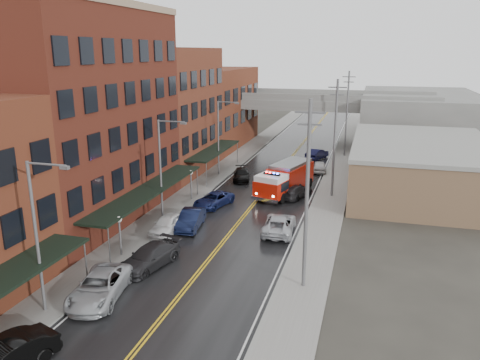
# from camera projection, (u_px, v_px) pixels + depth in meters

# --- Properties ---
(road) EXTENTS (11.00, 160.00, 0.02)m
(road) POSITION_uv_depth(u_px,v_px,m) (253.00, 206.00, 45.78)
(road) COLOR black
(road) RESTS_ON ground
(sidewalk_left) EXTENTS (3.00, 160.00, 0.15)m
(sidewalk_left) POSITION_uv_depth(u_px,v_px,m) (183.00, 199.00, 47.68)
(sidewalk_left) COLOR slate
(sidewalk_left) RESTS_ON ground
(sidewalk_right) EXTENTS (3.00, 160.00, 0.15)m
(sidewalk_right) POSITION_uv_depth(u_px,v_px,m) (328.00, 212.00, 43.85)
(sidewalk_right) COLOR slate
(sidewalk_right) RESTS_ON ground
(curb_left) EXTENTS (0.30, 160.00, 0.15)m
(curb_left) POSITION_uv_depth(u_px,v_px,m) (198.00, 200.00, 47.25)
(curb_left) COLOR gray
(curb_left) RESTS_ON ground
(curb_right) EXTENTS (0.30, 160.00, 0.15)m
(curb_right) POSITION_uv_depth(u_px,v_px,m) (310.00, 210.00, 44.28)
(curb_right) COLOR gray
(curb_right) RESTS_ON ground
(brick_building_b) EXTENTS (9.00, 20.00, 18.00)m
(brick_building_b) POSITION_uv_depth(u_px,v_px,m) (84.00, 118.00, 40.39)
(brick_building_b) COLOR #4C1B14
(brick_building_b) RESTS_ON ground
(brick_building_c) EXTENTS (9.00, 15.00, 15.00)m
(brick_building_c) POSITION_uv_depth(u_px,v_px,m) (169.00, 111.00, 57.02)
(brick_building_c) COLOR #5D2A1B
(brick_building_c) RESTS_ON ground
(brick_building_far) EXTENTS (9.00, 20.00, 12.00)m
(brick_building_far) POSITION_uv_depth(u_px,v_px,m) (215.00, 108.00, 73.64)
(brick_building_far) COLOR #612D19
(brick_building_far) RESTS_ON ground
(tan_building) EXTENTS (14.00, 22.00, 5.00)m
(tan_building) POSITION_uv_depth(u_px,v_px,m) (420.00, 168.00, 50.18)
(tan_building) COLOR brown
(tan_building) RESTS_ON ground
(right_far_block) EXTENTS (18.00, 30.00, 8.00)m
(right_far_block) POSITION_uv_depth(u_px,v_px,m) (418.00, 118.00, 77.07)
(right_far_block) COLOR slate
(right_far_block) RESTS_ON ground
(awning_1) EXTENTS (2.60, 18.00, 3.09)m
(awning_1) POSITION_uv_depth(u_px,v_px,m) (149.00, 190.00, 40.47)
(awning_1) COLOR black
(awning_1) RESTS_ON ground
(awning_2) EXTENTS (2.60, 13.00, 3.09)m
(awning_2) POSITION_uv_depth(u_px,v_px,m) (214.00, 150.00, 56.69)
(awning_2) COLOR black
(awning_2) RESTS_ON ground
(globe_lamp_1) EXTENTS (0.44, 0.44, 3.12)m
(globe_lamp_1) POSITION_uv_depth(u_px,v_px,m) (119.00, 227.00, 33.87)
(globe_lamp_1) COLOR #59595B
(globe_lamp_1) RESTS_ON ground
(globe_lamp_2) EXTENTS (0.44, 0.44, 3.12)m
(globe_lamp_2) POSITION_uv_depth(u_px,v_px,m) (191.00, 178.00, 46.85)
(globe_lamp_2) COLOR #59595B
(globe_lamp_2) RESTS_ON ground
(street_lamp_0) EXTENTS (2.64, 0.22, 9.00)m
(street_lamp_0) POSITION_uv_depth(u_px,v_px,m) (39.00, 229.00, 25.73)
(street_lamp_0) COLOR #59595B
(street_lamp_0) RESTS_ON ground
(street_lamp_1) EXTENTS (2.64, 0.22, 9.00)m
(street_lamp_1) POSITION_uv_depth(u_px,v_px,m) (163.00, 164.00, 40.56)
(street_lamp_1) COLOR #59595B
(street_lamp_1) RESTS_ON ground
(street_lamp_2) EXTENTS (2.64, 0.22, 9.00)m
(street_lamp_2) POSITION_uv_depth(u_px,v_px,m) (220.00, 133.00, 55.40)
(street_lamp_2) COLOR #59595B
(street_lamp_2) RESTS_ON ground
(utility_pole_0) EXTENTS (1.80, 0.24, 12.00)m
(utility_pole_0) POSITION_uv_depth(u_px,v_px,m) (307.00, 193.00, 28.30)
(utility_pole_0) COLOR #59595B
(utility_pole_0) RESTS_ON ground
(utility_pole_1) EXTENTS (1.80, 0.24, 12.00)m
(utility_pole_1) POSITION_uv_depth(u_px,v_px,m) (335.00, 137.00, 46.84)
(utility_pole_1) COLOR #59595B
(utility_pole_1) RESTS_ON ground
(utility_pole_2) EXTENTS (1.80, 0.24, 12.00)m
(utility_pole_2) POSITION_uv_depth(u_px,v_px,m) (347.00, 113.00, 65.39)
(utility_pole_2) COLOR #59595B
(utility_pole_2) RESTS_ON ground
(overpass) EXTENTS (40.00, 10.00, 7.50)m
(overpass) POSITION_uv_depth(u_px,v_px,m) (303.00, 108.00, 73.86)
(overpass) COLOR slate
(overpass) RESTS_ON ground
(fire_truck) EXTENTS (5.32, 9.20, 3.20)m
(fire_truck) POSITION_uv_depth(u_px,v_px,m) (285.00, 178.00, 49.03)
(fire_truck) COLOR #BA1708
(fire_truck) RESTS_ON ground
(parked_car_left_1) EXTENTS (3.30, 5.34, 1.66)m
(parked_car_left_1) POSITION_uv_depth(u_px,v_px,m) (4.00, 359.00, 21.70)
(parked_car_left_1) COLOR black
(parked_car_left_1) RESTS_ON ground
(parked_car_left_2) EXTENTS (3.64, 6.11, 1.59)m
(parked_car_left_2) POSITION_uv_depth(u_px,v_px,m) (99.00, 287.00, 28.41)
(parked_car_left_2) COLOR #A0A4A8
(parked_car_left_2) RESTS_ON ground
(parked_car_left_3) EXTENTS (3.34, 5.62, 1.53)m
(parked_car_left_3) POSITION_uv_depth(u_px,v_px,m) (149.00, 257.00, 32.62)
(parked_car_left_3) COLOR #242426
(parked_car_left_3) RESTS_ON ground
(parked_car_left_4) EXTENTS (1.97, 4.62, 1.56)m
(parked_car_left_4) POSITION_uv_depth(u_px,v_px,m) (168.00, 224.00, 38.73)
(parked_car_left_4) COLOR white
(parked_car_left_4) RESTS_ON ground
(parked_car_left_5) EXTENTS (2.20, 4.89, 1.56)m
(parked_car_left_5) POSITION_uv_depth(u_px,v_px,m) (191.00, 219.00, 39.85)
(parked_car_left_5) COLOR black
(parked_car_left_5) RESTS_ON ground
(parked_car_left_6) EXTENTS (3.46, 5.22, 1.33)m
(parked_car_left_6) POSITION_uv_depth(u_px,v_px,m) (214.00, 200.00, 45.44)
(parked_car_left_6) COLOR #131B48
(parked_car_left_6) RESTS_ON ground
(parked_car_left_7) EXTENTS (2.92, 4.89, 1.33)m
(parked_car_left_7) POSITION_uv_depth(u_px,v_px,m) (241.00, 175.00, 54.70)
(parked_car_left_7) COLOR black
(parked_car_left_7) RESTS_ON ground
(parked_car_right_0) EXTENTS (2.85, 5.52, 1.49)m
(parked_car_right_0) POSITION_uv_depth(u_px,v_px,m) (279.00, 224.00, 38.82)
(parked_car_right_0) COLOR #ABADB4
(parked_car_right_0) RESTS_ON ground
(parked_car_right_1) EXTENTS (3.36, 5.11, 1.37)m
(parked_car_right_1) POSITION_uv_depth(u_px,v_px,m) (295.00, 191.00, 48.16)
(parked_car_right_1) COLOR #252527
(parked_car_right_1) RESTS_ON ground
(parked_car_right_2) EXTENTS (2.24, 4.33, 1.41)m
(parked_car_right_2) POSITION_uv_depth(u_px,v_px,m) (319.00, 166.00, 58.37)
(parked_car_right_2) COLOR silver
(parked_car_right_2) RESTS_ON ground
(parked_car_right_3) EXTENTS (2.96, 4.83, 1.50)m
(parked_car_right_3) POSITION_uv_depth(u_px,v_px,m) (317.00, 154.00, 65.22)
(parked_car_right_3) COLOR black
(parked_car_right_3) RESTS_ON ground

